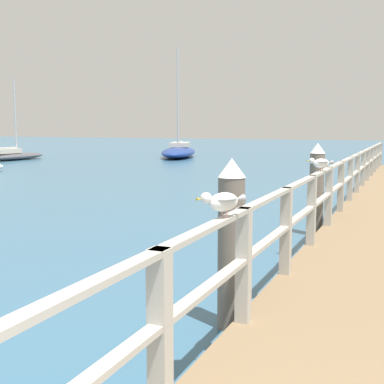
% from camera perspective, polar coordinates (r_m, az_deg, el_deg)
% --- Properties ---
extents(pier_railing, '(0.12, 22.74, 1.03)m').
position_cam_1_polar(pier_railing, '(12.39, 17.34, 1.98)').
color(pier_railing, '#B2ADA3').
rests_on(pier_railing, pier_deck).
extents(dock_piling_near, '(0.29, 0.29, 1.81)m').
position_cam_1_polar(dock_piling_near, '(5.37, 4.40, -5.78)').
color(dock_piling_near, '#6B6056').
rests_on(dock_piling_near, ground_plane).
extents(dock_piling_far, '(0.29, 0.29, 1.81)m').
position_cam_1_polar(dock_piling_far, '(10.22, 13.78, 0.32)').
color(dock_piling_far, '#6B6056').
rests_on(dock_piling_far, ground_plane).
extents(seagull_foreground, '(0.27, 0.44, 0.21)m').
position_cam_1_polar(seagull_foreground, '(3.93, 3.46, -1.00)').
color(seagull_foreground, white).
rests_on(seagull_foreground, pier_railing).
extents(seagull_background, '(0.37, 0.37, 0.21)m').
position_cam_1_polar(seagull_background, '(8.26, 14.24, 3.20)').
color(seagull_background, white).
rests_on(seagull_background, pier_railing).
extents(boat_1, '(4.25, 7.33, 7.33)m').
position_cam_1_polar(boat_1, '(34.89, -1.51, 4.58)').
color(boat_1, navy).
rests_on(boat_1, ground_plane).
extents(boat_2, '(1.82, 4.91, 5.15)m').
position_cam_1_polar(boat_2, '(34.13, -19.42, 3.90)').
color(boat_2, '#4C4C51').
rests_on(boat_2, ground_plane).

